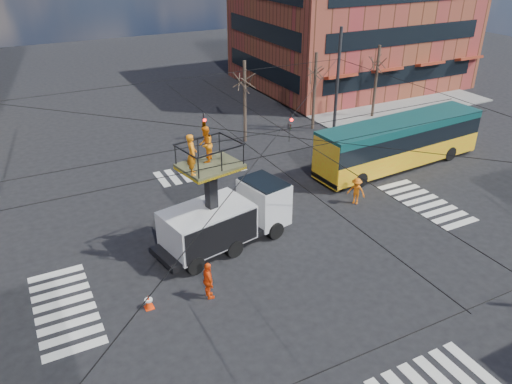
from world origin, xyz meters
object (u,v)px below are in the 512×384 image
object	(u,v)px
city_bus	(400,142)
flagger	(356,191)
utility_truck	(226,207)
traffic_cone	(149,302)
worker_ground	(208,281)

from	to	relation	value
city_bus	flagger	world-z (taller)	city_bus
utility_truck	flagger	world-z (taller)	utility_truck
traffic_cone	worker_ground	distance (m)	2.59
utility_truck	worker_ground	world-z (taller)	utility_truck
traffic_cone	utility_truck	bearing A→B (deg)	31.60
city_bus	worker_ground	bearing A→B (deg)	-160.82
city_bus	worker_ground	xyz separation A→B (m)	(-16.45, -6.93, -0.85)
traffic_cone	worker_ground	xyz separation A→B (m)	(2.48, -0.51, 0.56)
utility_truck	worker_ground	xyz separation A→B (m)	(-2.42, -3.53, -1.19)
utility_truck	worker_ground	size ratio (longest dim) A/B	4.17
worker_ground	flagger	distance (m)	11.43
utility_truck	worker_ground	distance (m)	4.44
worker_ground	flagger	size ratio (longest dim) A/B	1.09
city_bus	flagger	distance (m)	6.53
flagger	traffic_cone	bearing A→B (deg)	-110.53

